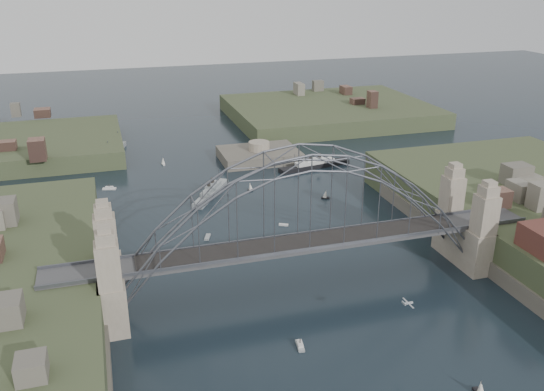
{
  "coord_description": "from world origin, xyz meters",
  "views": [
    {
      "loc": [
        -30.24,
        -81.1,
        50.88
      ],
      "look_at": [
        0.0,
        18.0,
        10.0
      ],
      "focal_mm": 37.86,
      "sensor_mm": 36.0,
      "label": 1
    }
  ],
  "objects_px": {
    "naval_cruiser_far": "(114,151)",
    "bridge": "(304,221)",
    "ocean_liner": "(315,165)",
    "naval_cruiser_near": "(211,192)",
    "fort_island": "(259,161)"
  },
  "relations": [
    {
      "from": "fort_island",
      "to": "naval_cruiser_far",
      "type": "bearing_deg",
      "value": 155.42
    },
    {
      "from": "naval_cruiser_far",
      "to": "fort_island",
      "type": "bearing_deg",
      "value": -24.58
    },
    {
      "from": "naval_cruiser_far",
      "to": "ocean_liner",
      "type": "distance_m",
      "value": 59.85
    },
    {
      "from": "naval_cruiser_near",
      "to": "naval_cruiser_far",
      "type": "distance_m",
      "value": 46.43
    },
    {
      "from": "bridge",
      "to": "naval_cruiser_near",
      "type": "xyz_separation_m",
      "value": [
        -6.68,
        46.57,
        -11.48
      ]
    },
    {
      "from": "fort_island",
      "to": "ocean_liner",
      "type": "bearing_deg",
      "value": -41.12
    },
    {
      "from": "naval_cruiser_far",
      "to": "bridge",
      "type": "bearing_deg",
      "value": -72.65
    },
    {
      "from": "bridge",
      "to": "ocean_liner",
      "type": "relative_size",
      "value": 3.93
    },
    {
      "from": "naval_cruiser_far",
      "to": "ocean_liner",
      "type": "relative_size",
      "value": 0.83
    },
    {
      "from": "bridge",
      "to": "fort_island",
      "type": "height_order",
      "value": "bridge"
    },
    {
      "from": "naval_cruiser_far",
      "to": "ocean_liner",
      "type": "height_order",
      "value": "naval_cruiser_far"
    },
    {
      "from": "bridge",
      "to": "ocean_liner",
      "type": "xyz_separation_m",
      "value": [
        24.74,
        58.88,
        -11.52
      ]
    },
    {
      "from": "bridge",
      "to": "fort_island",
      "type": "bearing_deg",
      "value": 80.27
    },
    {
      "from": "naval_cruiser_near",
      "to": "naval_cruiser_far",
      "type": "xyz_separation_m",
      "value": [
        -20.83,
        41.5,
        0.1
      ]
    },
    {
      "from": "fort_island",
      "to": "ocean_liner",
      "type": "height_order",
      "value": "fort_island"
    }
  ]
}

